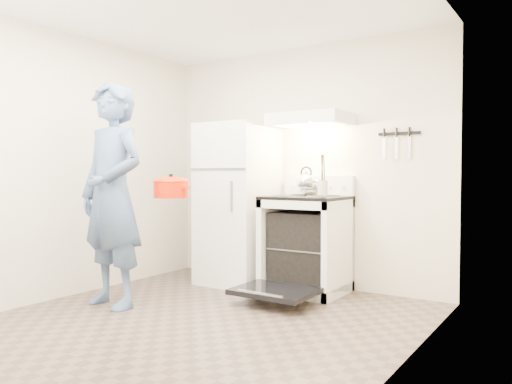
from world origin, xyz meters
TOP-DOWN VIEW (x-y plane):
  - floor at (0.00, 0.00)m, footprint 3.60×3.60m
  - back_wall at (0.00, 1.80)m, footprint 3.20×0.02m
  - refrigerator at (-0.58, 1.45)m, footprint 0.70×0.70m
  - stove_body at (0.23, 1.48)m, footprint 0.76×0.65m
  - cooktop at (0.23, 1.48)m, footprint 0.76×0.65m
  - backsplash at (0.23, 1.76)m, footprint 0.76×0.07m
  - oven_door at (0.23, 0.88)m, footprint 0.70×0.54m
  - oven_rack at (0.23, 1.48)m, footprint 0.60×0.52m
  - range_hood at (0.23, 1.55)m, footprint 0.76×0.50m
  - knife_strip at (1.05, 1.79)m, footprint 0.40×0.02m
  - pizza_stone at (0.14, 1.41)m, footprint 0.36×0.36m
  - tea_kettle at (0.14, 1.64)m, footprint 0.24×0.20m
  - utensil_jar at (0.49, 1.30)m, footprint 0.11×0.11m
  - person at (-0.95, 0.07)m, footprint 0.75×0.52m
  - dutch_oven at (-0.56, 0.39)m, footprint 0.38×0.31m

SIDE VIEW (x-z plane):
  - floor at x=0.00m, z-range 0.00..0.00m
  - oven_door at x=0.23m, z-range 0.10..0.15m
  - oven_rack at x=0.23m, z-range 0.43..0.45m
  - pizza_stone at x=0.14m, z-range 0.45..0.46m
  - stove_body at x=0.23m, z-range 0.00..0.92m
  - refrigerator at x=-0.58m, z-range 0.00..1.70m
  - cooktop at x=0.23m, z-range 0.92..0.95m
  - person at x=-0.95m, z-range 0.00..1.97m
  - dutch_oven at x=-0.56m, z-range 0.91..1.15m
  - utensil_jar at x=0.49m, z-range 0.98..1.11m
  - backsplash at x=0.23m, z-range 0.95..1.15m
  - tea_kettle at x=0.14m, z-range 0.95..1.24m
  - back_wall at x=0.00m, z-range 0.00..2.50m
  - knife_strip at x=1.05m, z-range 1.54..1.56m
  - range_hood at x=0.23m, z-range 1.65..1.77m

